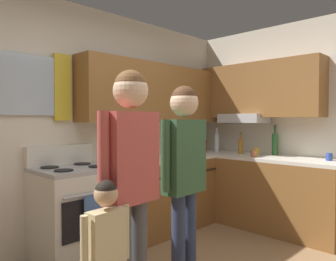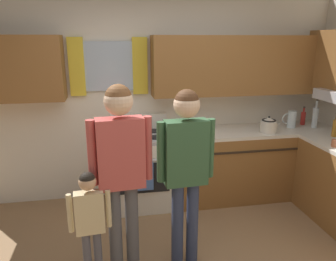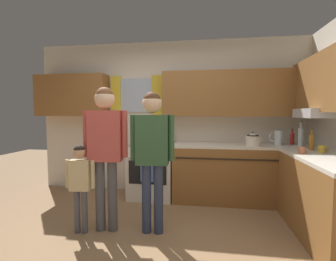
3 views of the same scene
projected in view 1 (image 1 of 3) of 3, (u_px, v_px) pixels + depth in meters
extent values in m
cube|color=silver|center=(73.00, 125.00, 3.53)|extent=(4.60, 0.10, 2.60)
cube|color=silver|center=(25.00, 85.00, 3.09)|extent=(0.56, 0.03, 0.58)
cube|color=yellow|center=(62.00, 88.00, 3.35)|extent=(0.18, 0.04, 0.68)
cube|color=brown|center=(161.00, 94.00, 4.19)|extent=(2.33, 0.32, 0.72)
cube|color=brown|center=(258.00, 90.00, 4.33)|extent=(0.32, 1.66, 0.72)
cube|color=#B7B7BC|center=(244.00, 118.00, 4.43)|extent=(0.40, 0.60, 0.12)
cube|color=brown|center=(175.00, 192.00, 4.20)|extent=(2.13, 0.62, 0.86)
cube|color=silver|center=(175.00, 157.00, 4.18)|extent=(2.13, 0.62, 0.04)
cube|color=brown|center=(279.00, 196.00, 4.01)|extent=(0.62, 1.47, 0.86)
cube|color=silver|center=(280.00, 159.00, 3.99)|extent=(0.62, 1.47, 0.04)
cube|color=#2D2319|center=(194.00, 172.00, 3.97)|extent=(2.01, 0.01, 0.02)
cube|color=silver|center=(74.00, 216.00, 3.17)|extent=(0.70, 0.62, 0.86)
cube|color=black|center=(92.00, 217.00, 2.95)|extent=(0.58, 0.01, 0.36)
cylinder|color=#ADADB2|center=(93.00, 193.00, 2.92)|extent=(0.58, 0.02, 0.02)
cube|color=#ADADB2|center=(74.00, 169.00, 3.15)|extent=(0.70, 0.62, 0.04)
cube|color=silver|center=(60.00, 155.00, 3.34)|extent=(0.70, 0.08, 0.20)
cylinder|color=black|center=(64.00, 170.00, 2.93)|extent=(0.17, 0.17, 0.01)
cylinder|color=black|center=(97.00, 166.00, 3.18)|extent=(0.17, 0.17, 0.01)
cylinder|color=black|center=(50.00, 167.00, 3.12)|extent=(0.17, 0.17, 0.01)
cylinder|color=black|center=(82.00, 164.00, 3.37)|extent=(0.17, 0.17, 0.01)
cube|color=#4C72B7|center=(94.00, 214.00, 2.92)|extent=(0.20, 0.02, 0.34)
cylinder|color=red|center=(205.00, 145.00, 4.79)|extent=(0.06, 0.06, 0.17)
cylinder|color=red|center=(205.00, 138.00, 4.78)|extent=(0.02, 0.02, 0.06)
cylinder|color=#3F382D|center=(205.00, 135.00, 4.78)|extent=(0.03, 0.03, 0.02)
cylinder|color=#B27223|center=(241.00, 146.00, 4.42)|extent=(0.06, 0.06, 0.20)
cylinder|color=#B27223|center=(241.00, 136.00, 4.41)|extent=(0.02, 0.02, 0.07)
cylinder|color=#3F382D|center=(241.00, 133.00, 4.41)|extent=(0.03, 0.03, 0.02)
cylinder|color=silver|center=(217.00, 143.00, 4.71)|extent=(0.07, 0.07, 0.26)
cylinder|color=silver|center=(217.00, 131.00, 4.71)|extent=(0.03, 0.03, 0.09)
cylinder|color=#3F382D|center=(217.00, 127.00, 4.70)|extent=(0.03, 0.03, 0.02)
cylinder|color=#2D6633|center=(275.00, 144.00, 4.26)|extent=(0.08, 0.08, 0.28)
cylinder|color=#2D6633|center=(275.00, 130.00, 4.25)|extent=(0.03, 0.03, 0.10)
cylinder|color=#3F382D|center=(275.00, 125.00, 4.25)|extent=(0.03, 0.03, 0.02)
cylinder|color=#2D479E|center=(329.00, 157.00, 3.68)|extent=(0.07, 0.07, 0.08)
torus|color=#2D479E|center=(331.00, 156.00, 3.71)|extent=(0.06, 0.01, 0.06)
cylinder|color=#B76642|center=(253.00, 154.00, 4.01)|extent=(0.07, 0.07, 0.08)
torus|color=#B76642|center=(255.00, 153.00, 4.05)|extent=(0.06, 0.01, 0.06)
cylinder|color=gold|center=(256.00, 151.00, 4.29)|extent=(0.08, 0.08, 0.09)
torus|color=gold|center=(258.00, 151.00, 4.32)|extent=(0.06, 0.01, 0.06)
cylinder|color=silver|center=(191.00, 151.00, 4.15)|extent=(0.20, 0.20, 0.14)
cone|color=silver|center=(191.00, 143.00, 4.14)|extent=(0.18, 0.18, 0.05)
sphere|color=black|center=(191.00, 141.00, 4.14)|extent=(0.02, 0.02, 0.02)
cone|color=silver|center=(197.00, 148.00, 4.24)|extent=(0.09, 0.04, 0.07)
torus|color=black|center=(191.00, 144.00, 4.14)|extent=(0.17, 0.17, 0.02)
cylinder|color=silver|center=(201.00, 145.00, 4.55)|extent=(0.11, 0.11, 0.22)
torus|color=silver|center=(198.00, 144.00, 4.50)|extent=(0.14, 0.02, 0.14)
cylinder|color=#4C4C51|center=(139.00, 261.00, 2.18)|extent=(0.11, 0.11, 0.83)
cube|color=#BF4C47|center=(131.00, 157.00, 2.10)|extent=(0.39, 0.19, 0.59)
cylinder|color=#BF4C47|center=(154.00, 151.00, 2.27)|extent=(0.07, 0.07, 0.54)
cylinder|color=#BF4C47|center=(103.00, 157.00, 1.93)|extent=(0.07, 0.07, 0.54)
sphere|color=beige|center=(131.00, 91.00, 2.09)|extent=(0.23, 0.23, 0.23)
sphere|color=brown|center=(131.00, 86.00, 2.09)|extent=(0.21, 0.21, 0.21)
cylinder|color=#2D3856|center=(190.00, 241.00, 2.59)|extent=(0.11, 0.11, 0.80)
cylinder|color=#2D3856|center=(178.00, 246.00, 2.48)|extent=(0.11, 0.11, 0.80)
cube|color=#335938|center=(184.00, 156.00, 2.51)|extent=(0.37, 0.17, 0.56)
cylinder|color=#335938|center=(201.00, 151.00, 2.67)|extent=(0.07, 0.07, 0.52)
cylinder|color=#335938|center=(165.00, 156.00, 2.35)|extent=(0.07, 0.07, 0.52)
sphere|color=beige|center=(184.00, 103.00, 2.50)|extent=(0.22, 0.22, 0.22)
sphere|color=#4C2D19|center=(184.00, 99.00, 2.50)|extent=(0.20, 0.20, 0.20)
cube|color=#D1BC8C|center=(106.00, 241.00, 1.85)|extent=(0.24, 0.12, 0.35)
cylinder|color=#D1BC8C|center=(126.00, 231.00, 1.96)|extent=(0.04, 0.04, 0.32)
cylinder|color=#D1BC8C|center=(84.00, 246.00, 1.73)|extent=(0.04, 0.04, 0.32)
sphere|color=tan|center=(106.00, 194.00, 1.84)|extent=(0.14, 0.14, 0.14)
sphere|color=black|center=(106.00, 191.00, 1.84)|extent=(0.13, 0.13, 0.13)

